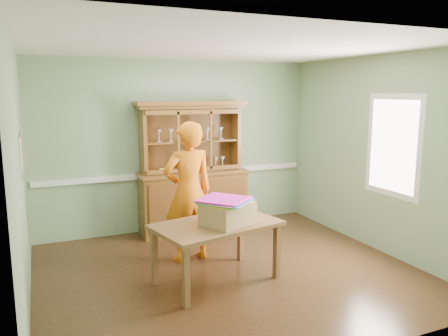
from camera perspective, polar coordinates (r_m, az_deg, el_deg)
name	(u,v)px	position (r m, az deg, el deg)	size (l,w,h in m)	color
floor	(229,272)	(5.55, 0.60, -13.42)	(4.50, 4.50, 0.00)	#3F2A14
ceiling	(229,47)	(5.12, 0.65, 15.53)	(4.50, 4.50, 0.00)	white
wall_back	(178,146)	(7.03, -6.01, 2.91)	(4.50, 4.50, 0.00)	gray
wall_left	(20,179)	(4.74, -25.10, -1.34)	(4.00, 4.00, 0.00)	gray
wall_right	(377,154)	(6.41, 19.35, 1.74)	(4.00, 4.00, 0.00)	gray
wall_front	(334,203)	(3.47, 14.15, -4.50)	(4.50, 4.50, 0.00)	gray
chair_rail	(179,174)	(7.07, -5.88, -0.74)	(4.41, 0.05, 0.08)	silver
framed_map	(21,155)	(5.01, -24.94, 1.55)	(0.03, 0.60, 0.46)	black
window_panel	(393,146)	(6.16, 21.17, 2.73)	(0.03, 0.96, 1.36)	silver
china_hutch	(193,186)	(6.96, -4.12, -2.35)	(1.75, 0.58, 2.06)	brown
dining_table	(217,230)	(5.10, -0.98, -8.09)	(1.56, 1.14, 0.71)	brown
cardboard_box	(228,213)	(5.01, 0.48, -5.92)	(0.54, 0.43, 0.25)	#9E7751
kite_stack	(225,201)	(4.94, 0.10, -4.30)	(0.67, 0.67, 0.05)	yellow
person	(188,192)	(5.69, -4.69, -3.15)	(0.67, 0.44, 1.83)	orange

